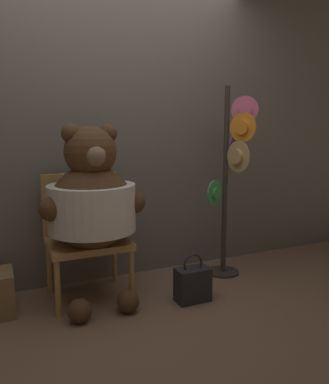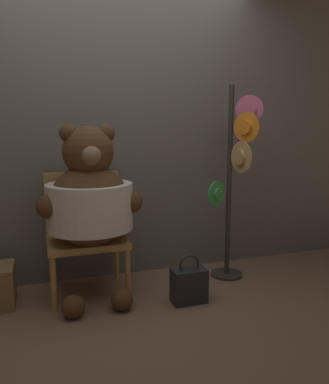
{
  "view_description": "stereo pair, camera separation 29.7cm",
  "coord_description": "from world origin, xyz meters",
  "px_view_note": "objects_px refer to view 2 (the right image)",
  "views": [
    {
      "loc": [
        -0.84,
        -2.53,
        1.27
      ],
      "look_at": [
        0.37,
        0.15,
        0.79
      ],
      "focal_mm": 35.0,
      "sensor_mm": 36.0,
      "label": 1
    },
    {
      "loc": [
        -0.56,
        -2.64,
        1.27
      ],
      "look_at": [
        0.37,
        0.15,
        0.79
      ],
      "focal_mm": 35.0,
      "sensor_mm": 36.0,
      "label": 2
    }
  ],
  "objects_px": {
    "handbag_on_ground": "(189,285)",
    "teddy_bear": "(90,201)",
    "chair": "(85,228)",
    "hat_display_rack": "(235,175)"
  },
  "relations": [
    {
      "from": "teddy_bear",
      "to": "handbag_on_ground",
      "type": "height_order",
      "value": "teddy_bear"
    },
    {
      "from": "chair",
      "to": "handbag_on_ground",
      "type": "xyz_separation_m",
      "value": [
        0.69,
        -0.47,
        -0.37
      ]
    },
    {
      "from": "handbag_on_ground",
      "to": "teddy_bear",
      "type": "bearing_deg",
      "value": 155.9
    },
    {
      "from": "chair",
      "to": "teddy_bear",
      "type": "height_order",
      "value": "teddy_bear"
    },
    {
      "from": "chair",
      "to": "hat_display_rack",
      "type": "bearing_deg",
      "value": -6.56
    },
    {
      "from": "chair",
      "to": "hat_display_rack",
      "type": "height_order",
      "value": "hat_display_rack"
    },
    {
      "from": "hat_display_rack",
      "to": "chair",
      "type": "bearing_deg",
      "value": 173.44
    },
    {
      "from": "teddy_bear",
      "to": "hat_display_rack",
      "type": "distance_m",
      "value": 1.22
    },
    {
      "from": "hat_display_rack",
      "to": "handbag_on_ground",
      "type": "xyz_separation_m",
      "value": [
        -0.54,
        -0.33,
        -0.77
      ]
    },
    {
      "from": "teddy_bear",
      "to": "chair",
      "type": "bearing_deg",
      "value": 97.21
    }
  ]
}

